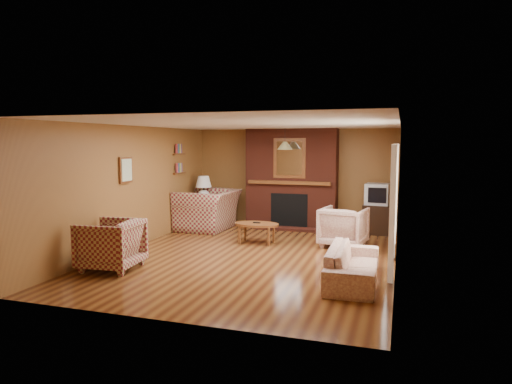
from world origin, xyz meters
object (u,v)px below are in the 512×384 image
(fireplace, at_px, (292,179))
(coffee_table, at_px, (257,226))
(floral_sofa, at_px, (353,264))
(floral_armchair, at_px, (343,227))
(plaid_armchair, at_px, (111,245))
(plaid_loveseat, at_px, (208,210))
(table_lamp, at_px, (204,188))
(crt_tv, at_px, (378,194))
(tv_stand, at_px, (377,219))
(side_table, at_px, (204,214))

(fireplace, distance_m, coffee_table, 2.17)
(floral_sofa, height_order, floral_armchair, floral_armchair)
(coffee_table, bearing_deg, plaid_armchair, -123.62)
(plaid_loveseat, height_order, floral_armchair, plaid_loveseat)
(table_lamp, bearing_deg, crt_tv, 4.74)
(fireplace, xyz_separation_m, tv_stand, (2.05, -0.18, -0.85))
(floral_armchair, bearing_deg, crt_tv, -100.71)
(plaid_armchair, xyz_separation_m, floral_sofa, (3.85, 0.54, -0.15))
(fireplace, xyz_separation_m, plaid_armchair, (-1.95, -4.55, -0.77))
(side_table, height_order, table_lamp, table_lamp)
(coffee_table, bearing_deg, floral_sofa, -43.08)
(fireplace, height_order, side_table, fireplace)
(side_table, relative_size, crt_tv, 1.05)
(plaid_loveseat, xyz_separation_m, table_lamp, (-0.25, 0.31, 0.49))
(side_table, xyz_separation_m, crt_tv, (4.15, 0.34, 0.61))
(plaid_loveseat, relative_size, table_lamp, 2.20)
(floral_armchair, bearing_deg, tv_stand, -100.64)
(tv_stand, distance_m, crt_tv, 0.57)
(coffee_table, bearing_deg, floral_armchair, 9.13)
(table_lamp, bearing_deg, plaid_armchair, -87.86)
(floral_armchair, height_order, coffee_table, floral_armchair)
(plaid_armchair, distance_m, crt_tv, 5.94)
(side_table, bearing_deg, table_lamp, 180.00)
(plaid_armchair, distance_m, side_table, 4.02)
(fireplace, bearing_deg, floral_armchair, -49.38)
(floral_sofa, bearing_deg, plaid_armchair, 96.64)
(plaid_loveseat, distance_m, table_lamp, 0.64)
(floral_armchair, bearing_deg, fireplace, -39.69)
(coffee_table, bearing_deg, fireplace, 82.79)
(fireplace, xyz_separation_m, crt_tv, (2.05, -0.19, -0.27))
(coffee_table, distance_m, side_table, 2.36)
(table_lamp, bearing_deg, floral_sofa, -41.04)
(floral_armchair, xyz_separation_m, coffee_table, (-1.73, -0.28, -0.02))
(floral_sofa, distance_m, table_lamp, 5.35)
(fireplace, bearing_deg, crt_tv, -5.30)
(fireplace, xyz_separation_m, table_lamp, (-2.10, -0.53, -0.22))
(plaid_armchair, distance_m, coffee_table, 3.06)
(plaid_loveseat, xyz_separation_m, floral_armchair, (3.33, -0.88, -0.07))
(plaid_loveseat, height_order, coffee_table, plaid_loveseat)
(fireplace, bearing_deg, table_lamp, -165.71)
(coffee_table, bearing_deg, side_table, 141.51)
(plaid_loveseat, relative_size, plaid_armchair, 1.59)
(coffee_table, height_order, side_table, side_table)
(crt_tv, bearing_deg, coffee_table, -141.80)
(floral_armchair, relative_size, table_lamp, 1.33)
(floral_sofa, bearing_deg, tv_stand, -3.56)
(plaid_armchair, height_order, coffee_table, plaid_armchair)
(plaid_loveseat, distance_m, side_table, 0.44)
(coffee_table, xyz_separation_m, crt_tv, (2.30, 1.81, 0.53))
(side_table, bearing_deg, floral_armchair, -18.39)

